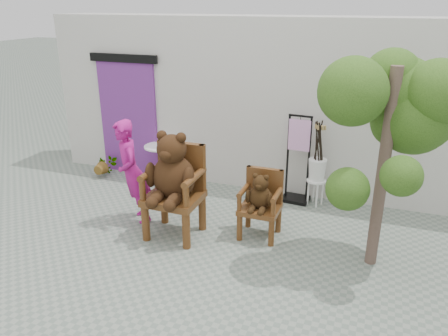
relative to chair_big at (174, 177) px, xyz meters
The scene contains 11 objects.
ground_plane 1.52m from the chair_big, 29.37° to the right, with size 60.00×60.00×0.00m, color gray.
back_wall 2.78m from the chair_big, 66.76° to the left, with size 9.00×1.00×3.00m, color beige.
doorway 2.77m from the chair_big, 134.32° to the left, with size 1.40×0.11×2.33m.
chair_big is the anchor object (origin of this frame).
chair_small 1.28m from the chair_big, 18.82° to the left, with size 0.56×0.53×0.98m.
person 0.79m from the chair_big, 168.35° to the left, with size 0.59×0.39×1.63m, color #A91477.
cafe_table 2.14m from the chair_big, 123.32° to the left, with size 0.60×0.60×0.70m.
display_stand 2.28m from the chair_big, 50.48° to the left, with size 0.47×0.38×1.51m.
stool_bucket 2.47m from the chair_big, 43.74° to the left, with size 0.32×0.32×1.45m.
tree 3.10m from the chair_big, ahead, with size 1.69×1.60×2.72m.
potted_plant 2.91m from the chair_big, 145.48° to the left, with size 0.39×0.34×0.44m, color #204011.
Camera 1 is at (1.56, -4.51, 3.23)m, focal length 35.00 mm.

